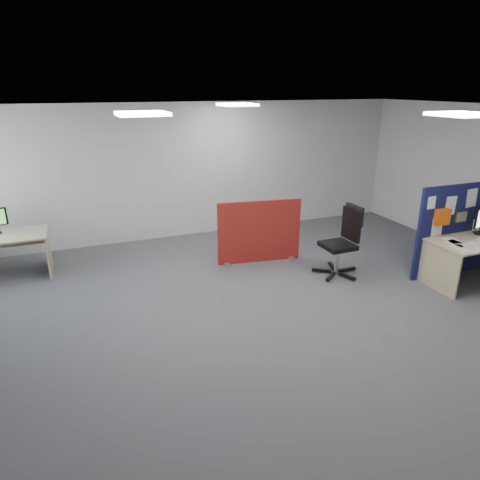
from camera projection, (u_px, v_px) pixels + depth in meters
name	position (u px, v px, depth m)	size (l,w,h in m)	color
floor	(267.00, 306.00, 6.14)	(9.00, 9.00, 0.00)	#505257
ceiling	(272.00, 111.00, 5.22)	(9.00, 7.00, 0.02)	white
wall_back	(197.00, 171.00, 8.75)	(9.00, 0.02, 2.70)	silver
ceiling_lights	(273.00, 110.00, 5.93)	(4.10, 4.10, 0.04)	white
navy_divider	(461.00, 229.00, 7.02)	(1.86, 0.30, 1.53)	#10173D
red_divider	(259.00, 232.00, 7.54)	(1.49, 0.30, 1.12)	maroon
office_chair	(344.00, 237.00, 7.02)	(0.73, 0.76, 1.15)	black
desk_papers	(475.00, 241.00, 6.59)	(1.44, 0.83, 0.00)	white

